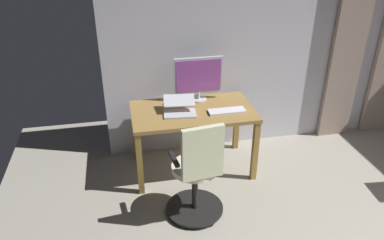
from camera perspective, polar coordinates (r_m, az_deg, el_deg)
name	(u,v)px	position (r m, az deg, el deg)	size (l,w,h in m)	color
back_room_partition	(318,32)	(4.84, 18.53, 12.54)	(5.11, 0.10, 2.75)	silver
curtain_right_panel	(350,40)	(4.96, 22.82, 11.16)	(0.42, 0.06, 2.58)	gray
desk	(193,118)	(4.08, 0.10, 0.30)	(1.32, 0.74, 0.75)	olive
office_chair	(197,175)	(3.49, 0.81, -8.29)	(0.56, 0.56, 1.05)	black
computer_monitor	(199,77)	(4.17, 1.00, 6.55)	(0.55, 0.18, 0.49)	#B7BCC1
computer_keyboard	(227,111)	(4.00, 5.29, 1.36)	(0.39, 0.14, 0.02)	silver
laptop	(180,109)	(3.95, -1.89, 1.71)	(0.36, 0.34, 0.15)	#B7BCC1
computer_mouse	(167,103)	(4.16, -3.83, 2.59)	(0.06, 0.10, 0.04)	silver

